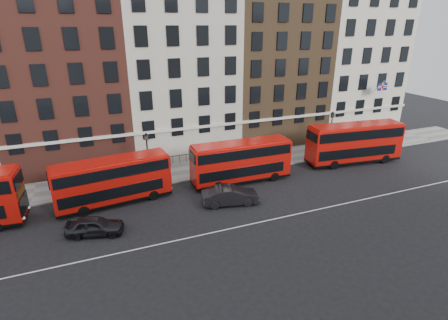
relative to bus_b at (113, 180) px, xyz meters
name	(u,v)px	position (x,y,z in m)	size (l,w,h in m)	color
ground	(236,214)	(9.46, -5.80, -2.27)	(120.00, 120.00, 0.00)	black
pavement	(199,169)	(9.46, 4.70, -2.19)	(80.00, 5.00, 0.15)	slate
kerb	(206,177)	(9.46, 2.20, -2.19)	(80.00, 0.30, 0.16)	gray
road_centre_line	(246,225)	(9.46, -7.80, -2.26)	(70.00, 0.12, 0.01)	white
building_terrace	(175,68)	(9.15, 12.08, 7.97)	(64.00, 11.95, 22.00)	#BCB3A2
bus_b	(113,180)	(0.00, 0.00, 0.00)	(10.28, 3.58, 4.23)	#B20F09
bus_c	(241,161)	(12.46, 0.00, 0.03)	(10.25, 2.64, 4.29)	#B20F09
bus_d	(354,142)	(26.71, 0.01, 0.23)	(11.33, 3.84, 4.67)	#B20F09
car_rear	(95,226)	(-1.91, -4.64, -1.53)	(1.74, 4.32, 1.47)	black
car_front	(230,195)	(9.66, -3.98, -1.43)	(1.78, 5.09, 1.68)	#242427
lamp_post_left	(148,156)	(3.68, 2.77, 0.81)	(0.44, 0.44, 5.33)	black
lamp_post_right	(331,131)	(25.88, 3.26, 0.81)	(0.44, 0.44, 5.33)	black
traffic_light	(371,133)	(31.35, 2.30, 0.18)	(0.25, 0.45, 3.27)	black
iron_railings	(193,157)	(9.46, 6.90, -1.62)	(6.60, 0.06, 1.00)	black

